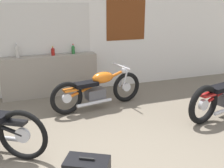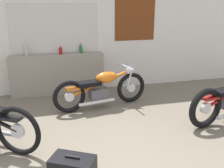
{
  "view_description": "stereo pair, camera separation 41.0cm",
  "coord_description": "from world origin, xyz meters",
  "px_view_note": "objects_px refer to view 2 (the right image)",
  "views": [
    {
      "loc": [
        -0.85,
        -2.29,
        2.03
      ],
      "look_at": [
        0.59,
        1.68,
        0.7
      ],
      "focal_mm": 42.0,
      "sensor_mm": 36.0,
      "label": 1
    },
    {
      "loc": [
        -0.46,
        -2.42,
        2.03
      ],
      "look_at": [
        0.59,
        1.68,
        0.7
      ],
      "focal_mm": 42.0,
      "sensor_mm": 36.0,
      "label": 2
    }
  ],
  "objects_px": {
    "bottle_leftmost": "(26,49)",
    "motorcycle_orange": "(102,88)",
    "bottle_left_center": "(61,50)",
    "bottle_center": "(81,49)"
  },
  "relations": [
    {
      "from": "bottle_center",
      "to": "bottle_left_center",
      "type": "bearing_deg",
      "value": -175.35
    },
    {
      "from": "bottle_leftmost",
      "to": "motorcycle_orange",
      "type": "relative_size",
      "value": 0.16
    },
    {
      "from": "bottle_left_center",
      "to": "motorcycle_orange",
      "type": "bearing_deg",
      "value": -57.06
    },
    {
      "from": "bottle_left_center",
      "to": "bottle_leftmost",
      "type": "bearing_deg",
      "value": 178.52
    },
    {
      "from": "motorcycle_orange",
      "to": "bottle_leftmost",
      "type": "bearing_deg",
      "value": 142.55
    },
    {
      "from": "bottle_leftmost",
      "to": "motorcycle_orange",
      "type": "bearing_deg",
      "value": -37.45
    },
    {
      "from": "bottle_left_center",
      "to": "bottle_center",
      "type": "relative_size",
      "value": 0.9
    },
    {
      "from": "bottle_left_center",
      "to": "bottle_center",
      "type": "distance_m",
      "value": 0.46
    },
    {
      "from": "bottle_left_center",
      "to": "bottle_center",
      "type": "xyz_separation_m",
      "value": [
        0.46,
        0.04,
        0.01
      ]
    },
    {
      "from": "bottle_leftmost",
      "to": "bottle_center",
      "type": "height_order",
      "value": "bottle_leftmost"
    }
  ]
}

